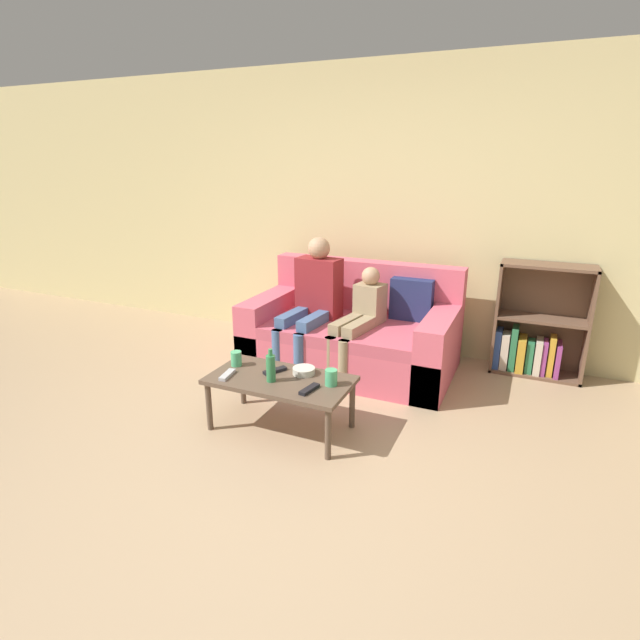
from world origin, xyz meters
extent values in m
plane|color=tan|center=(0.00, 0.00, 0.00)|extent=(22.00, 22.00, 0.00)
cube|color=beige|center=(0.00, 2.44, 1.30)|extent=(12.00, 0.06, 2.60)
cube|color=#DB5B70|center=(-0.13, 1.74, 0.17)|extent=(1.76, 0.99, 0.33)
cube|color=#C95467|center=(-0.13, 1.65, 0.38)|extent=(1.32, 0.81, 0.10)
cube|color=#DB5B70|center=(-0.13, 2.14, 0.66)|extent=(1.76, 0.18, 0.45)
cube|color=#DB5B70|center=(-0.90, 1.74, 0.30)|extent=(0.22, 0.99, 0.59)
cube|color=#DB5B70|center=(0.64, 1.74, 0.30)|extent=(0.22, 0.99, 0.59)
cube|color=navy|center=(0.33, 1.99, 0.61)|extent=(0.36, 0.12, 0.36)
cube|color=brown|center=(1.02, 2.26, 0.48)|extent=(0.02, 0.28, 0.96)
cube|color=brown|center=(1.72, 2.26, 0.48)|extent=(0.02, 0.28, 0.96)
cube|color=brown|center=(1.37, 2.39, 0.48)|extent=(0.73, 0.02, 0.96)
cube|color=brown|center=(1.37, 2.26, 0.01)|extent=(0.73, 0.28, 0.02)
cube|color=brown|center=(1.37, 2.26, 0.50)|extent=(0.68, 0.28, 0.02)
cube|color=brown|center=(1.37, 2.26, 0.95)|extent=(0.73, 0.28, 0.02)
cube|color=#33519E|center=(1.05, 2.24, 0.20)|extent=(0.05, 0.18, 0.34)
cube|color=beige|center=(1.12, 2.24, 0.18)|extent=(0.06, 0.17, 0.32)
cube|color=#2D7A4C|center=(1.18, 2.24, 0.22)|extent=(0.05, 0.18, 0.39)
cube|color=gold|center=(1.25, 2.25, 0.17)|extent=(0.06, 0.24, 0.29)
cube|color=#2D7A4C|center=(1.32, 2.24, 0.16)|extent=(0.06, 0.17, 0.28)
cube|color=beige|center=(1.38, 2.25, 0.17)|extent=(0.05, 0.21, 0.29)
cube|color=#993D84|center=(1.43, 2.25, 0.17)|extent=(0.04, 0.18, 0.29)
cube|color=gold|center=(1.48, 2.24, 0.19)|extent=(0.05, 0.16, 0.34)
cube|color=#993D84|center=(1.54, 2.25, 0.16)|extent=(0.04, 0.23, 0.28)
cylinder|color=brown|center=(-0.64, 0.36, 0.17)|extent=(0.04, 0.04, 0.35)
cylinder|color=brown|center=(0.24, 0.36, 0.17)|extent=(0.04, 0.04, 0.35)
cylinder|color=brown|center=(-0.64, 0.78, 0.17)|extent=(0.04, 0.04, 0.35)
cylinder|color=brown|center=(0.24, 0.78, 0.17)|extent=(0.04, 0.04, 0.35)
cube|color=brown|center=(-0.20, 0.57, 0.36)|extent=(0.96, 0.50, 0.03)
cylinder|color=#476693|center=(-0.60, 1.27, 0.22)|extent=(0.10, 0.10, 0.43)
cylinder|color=#476693|center=(-0.39, 1.25, 0.22)|extent=(0.10, 0.10, 0.43)
cube|color=#476693|center=(-0.58, 1.53, 0.48)|extent=(0.14, 0.45, 0.09)
cube|color=#476693|center=(-0.37, 1.51, 0.48)|extent=(0.14, 0.45, 0.09)
cube|color=maroon|center=(-0.45, 1.78, 0.69)|extent=(0.40, 0.23, 0.52)
sphere|color=tan|center=(-0.45, 1.78, 1.04)|extent=(0.19, 0.19, 0.19)
cylinder|color=#9E8966|center=(-0.13, 1.29, 0.22)|extent=(0.10, 0.10, 0.43)
cylinder|color=#9E8966|center=(-0.01, 1.27, 0.22)|extent=(0.10, 0.10, 0.43)
cube|color=#9E8966|center=(-0.09, 1.54, 0.48)|extent=(0.18, 0.46, 0.09)
cube|color=#9E8966|center=(0.03, 1.52, 0.48)|extent=(0.18, 0.46, 0.09)
cube|color=#9E8966|center=(0.02, 1.79, 0.60)|extent=(0.26, 0.24, 0.33)
sphere|color=tan|center=(0.02, 1.79, 0.84)|extent=(0.15, 0.15, 0.15)
cylinder|color=#4CB77A|center=(-0.58, 0.64, 0.43)|extent=(0.08, 0.08, 0.10)
cylinder|color=#4CB77A|center=(0.16, 0.61, 0.43)|extent=(0.08, 0.08, 0.11)
cube|color=black|center=(-0.28, 0.64, 0.39)|extent=(0.13, 0.17, 0.02)
cube|color=#B7B7BC|center=(-0.54, 0.45, 0.39)|extent=(0.07, 0.18, 0.02)
cube|color=black|center=(0.06, 0.48, 0.39)|extent=(0.08, 0.18, 0.02)
cylinder|color=beige|center=(-0.08, 0.70, 0.40)|extent=(0.15, 0.15, 0.05)
cylinder|color=#33844C|center=(-0.23, 0.51, 0.47)|extent=(0.06, 0.06, 0.18)
cylinder|color=#33844C|center=(-0.23, 0.51, 0.58)|extent=(0.03, 0.03, 0.05)
camera|label=1|loc=(1.28, -2.10, 1.78)|focal=28.00mm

